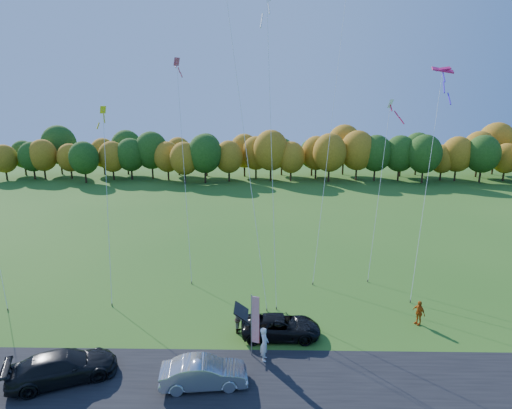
{
  "coord_description": "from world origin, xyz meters",
  "views": [
    {
      "loc": [
        0.49,
        -21.49,
        13.59
      ],
      "look_at": [
        0.0,
        6.0,
        7.0
      ],
      "focal_mm": 28.0,
      "sensor_mm": 36.0,
      "label": 1
    }
  ],
  "objects_px": {
    "person_east": "(419,313)",
    "feather_flag": "(254,319)",
    "silver_sedan": "(204,373)",
    "black_suv": "(281,326)"
  },
  "relations": [
    {
      "from": "person_east",
      "to": "feather_flag",
      "type": "bearing_deg",
      "value": -99.13
    },
    {
      "from": "silver_sedan",
      "to": "black_suv",
      "type": "bearing_deg",
      "value": -48.67
    },
    {
      "from": "silver_sedan",
      "to": "person_east",
      "type": "relative_size",
      "value": 2.68
    },
    {
      "from": "silver_sedan",
      "to": "feather_flag",
      "type": "height_order",
      "value": "feather_flag"
    },
    {
      "from": "black_suv",
      "to": "silver_sedan",
      "type": "xyz_separation_m",
      "value": [
        -4.05,
        -4.53,
        0.04
      ]
    },
    {
      "from": "feather_flag",
      "to": "black_suv",
      "type": "bearing_deg",
      "value": 51.68
    },
    {
      "from": "black_suv",
      "to": "silver_sedan",
      "type": "relative_size",
      "value": 1.11
    },
    {
      "from": "person_east",
      "to": "black_suv",
      "type": "bearing_deg",
      "value": -107.78
    },
    {
      "from": "black_suv",
      "to": "silver_sedan",
      "type": "bearing_deg",
      "value": 137.84
    },
    {
      "from": "person_east",
      "to": "feather_flag",
      "type": "relative_size",
      "value": 0.43
    }
  ]
}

